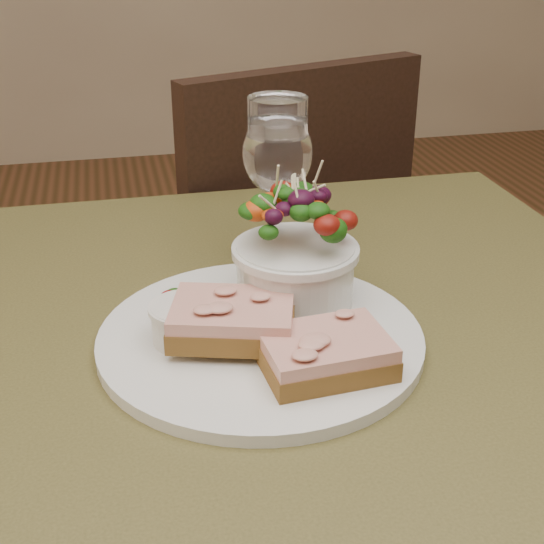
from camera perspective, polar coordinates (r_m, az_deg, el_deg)
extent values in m
cube|color=#403B1B|center=(0.74, 0.89, -5.86)|extent=(0.80, 0.80, 0.04)
cylinder|color=black|center=(1.24, -19.16, -13.91)|extent=(0.05, 0.05, 0.71)
cylinder|color=black|center=(1.31, 12.05, -10.18)|extent=(0.05, 0.05, 0.71)
cube|color=black|center=(1.47, -1.95, -1.02)|extent=(0.53, 0.53, 0.04)
cube|color=black|center=(1.23, 2.32, 4.85)|extent=(0.41, 0.18, 0.45)
cube|color=black|center=(1.59, -1.82, -8.27)|extent=(0.46, 0.46, 0.45)
cylinder|color=silver|center=(0.71, -0.88, -5.00)|extent=(0.30, 0.30, 0.01)
cube|color=#442712|center=(0.65, 4.02, -6.54)|extent=(0.11, 0.09, 0.02)
cube|color=beige|center=(0.64, 4.07, -5.39)|extent=(0.11, 0.09, 0.01)
cube|color=#442712|center=(0.68, -2.97, -4.00)|extent=(0.13, 0.11, 0.02)
cube|color=beige|center=(0.68, -3.00, -2.86)|extent=(0.13, 0.11, 0.01)
cylinder|color=silver|center=(0.69, -6.55, -3.81)|extent=(0.06, 0.06, 0.04)
cylinder|color=brown|center=(0.68, -6.61, -2.72)|extent=(0.05, 0.05, 0.01)
cylinder|color=silver|center=(0.74, 1.75, -0.12)|extent=(0.11, 0.11, 0.06)
ellipsoid|color=#11370A|center=(0.72, 1.81, 3.87)|extent=(0.10, 0.10, 0.06)
ellipsoid|color=#11370A|center=(0.75, -6.64, -2.06)|extent=(0.04, 0.04, 0.01)
sphere|color=maroon|center=(0.74, -7.73, -2.20)|extent=(0.02, 0.02, 0.02)
cylinder|color=white|center=(0.87, 0.39, 0.92)|extent=(0.07, 0.07, 0.00)
cylinder|color=white|center=(0.85, 0.40, 3.79)|extent=(0.01, 0.01, 0.09)
ellipsoid|color=white|center=(0.82, 0.42, 8.95)|extent=(0.08, 0.08, 0.09)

